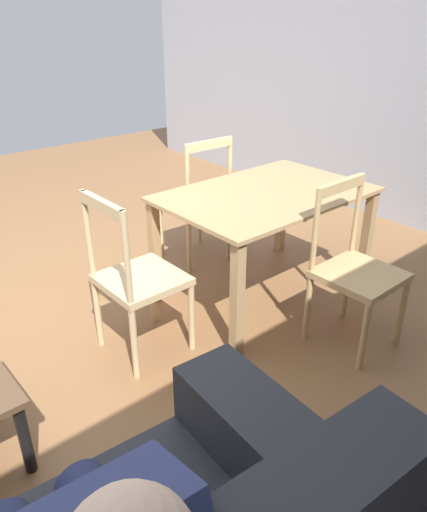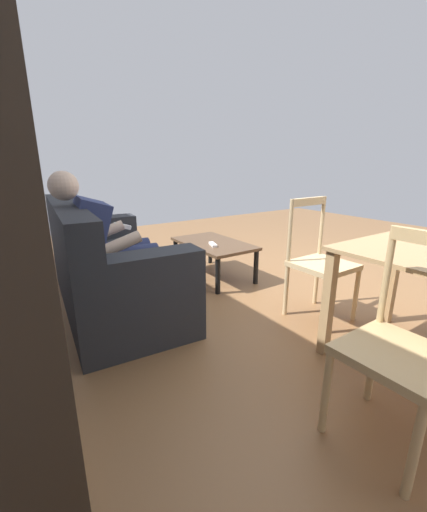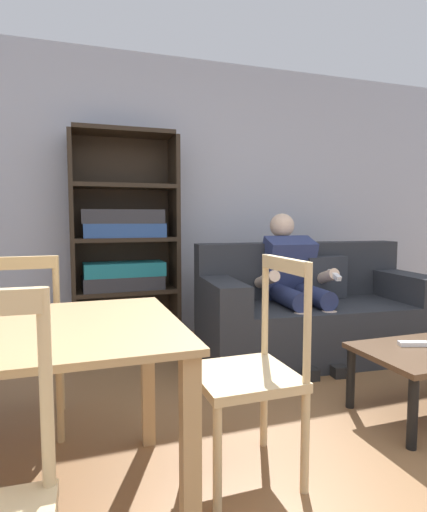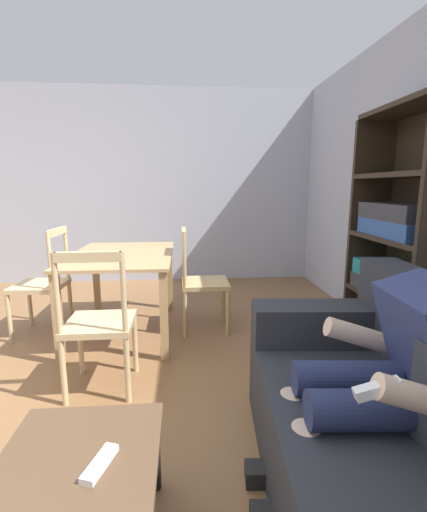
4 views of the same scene
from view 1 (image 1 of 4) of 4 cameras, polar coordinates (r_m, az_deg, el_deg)
The scene contains 6 objects.
ground_plane at distance 3.33m, azimuth -18.59°, elevation -6.98°, with size 8.38×8.38×0.00m, color brown.
wall_side at distance 4.92m, azimuth 17.21°, elevation 20.14°, with size 0.12×6.06×2.62m, color #ABB0BE.
dining_table at distance 3.20m, azimuth 6.01°, elevation 5.51°, with size 1.31×0.88×0.73m.
dining_chair_near_wall at distance 2.88m, azimuth 16.03°, elevation -1.69°, with size 0.42×0.42×0.94m.
dining_chair_facing_couch at distance 2.71m, azimuth -8.84°, elevation -2.69°, with size 0.42×0.42×0.95m.
dining_chair_by_doorway at distance 3.75m, azimuth -1.97°, elevation 6.18°, with size 0.44×0.44×0.96m.
Camera 1 is at (0.91, 2.68, 1.76)m, focal length 34.69 mm.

